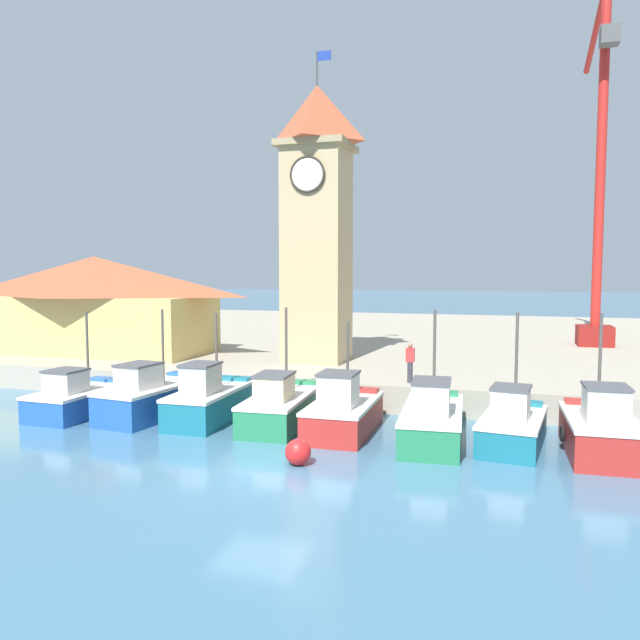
{
  "coord_description": "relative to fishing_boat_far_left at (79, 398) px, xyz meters",
  "views": [
    {
      "loc": [
        6.56,
        -15.95,
        5.73
      ],
      "look_at": [
        -1.26,
        9.99,
        3.5
      ],
      "focal_mm": 35.0,
      "sensor_mm": 36.0,
      "label": 1
    }
  ],
  "objects": [
    {
      "name": "warehouse_left",
      "position": [
        -5.79,
        8.93,
        3.17
      ],
      "size": [
        12.98,
        5.79,
        5.28
      ],
      "color": "tan",
      "rests_on": "quay_wharf"
    },
    {
      "name": "port_crane_near",
      "position": [
        21.08,
        20.08,
        8.65
      ],
      "size": [
        2.0,
        7.86,
        21.27
      ],
      "color": "maroon",
      "rests_on": "quay_wharf"
    },
    {
      "name": "fishing_boat_right_inner",
      "position": [
        16.28,
        0.34,
        0.03
      ],
      "size": [
        2.35,
        4.32,
        4.31
      ],
      "color": "#196B7F",
      "rests_on": "ground"
    },
    {
      "name": "mooring_buoy",
      "position": [
        10.27,
        -3.47,
        -0.28
      ],
      "size": [
        0.77,
        0.77,
        0.77
      ],
      "primitive_type": "sphere",
      "color": "red",
      "rests_on": "ground"
    },
    {
      "name": "quay_wharf",
      "position": [
        9.47,
        23.59,
        -0.1
      ],
      "size": [
        120.0,
        40.0,
        1.13
      ],
      "primitive_type": "cube",
      "color": "#A89E89",
      "rests_on": "ground"
    },
    {
      "name": "fishing_boat_right_outer",
      "position": [
        18.86,
        0.07,
        0.13
      ],
      "size": [
        2.22,
        4.25,
        4.37
      ],
      "color": "#AD2823",
      "rests_on": "ground"
    },
    {
      "name": "fishing_boat_center",
      "position": [
        10.63,
        0.35,
        0.09
      ],
      "size": [
        2.16,
        4.39,
        3.88
      ],
      "color": "#AD2823",
      "rests_on": "ground"
    },
    {
      "name": "dock_worker_near_tower",
      "position": [
        12.32,
        4.59,
        1.31
      ],
      "size": [
        0.34,
        0.22,
        1.62
      ],
      "color": "#33333D",
      "rests_on": "quay_wharf"
    },
    {
      "name": "fishing_boat_left_outer",
      "position": [
        2.95,
        0.57,
        0.12
      ],
      "size": [
        2.62,
        5.09,
        4.14
      ],
      "color": "#2356A8",
      "rests_on": "ground"
    },
    {
      "name": "fishing_boat_mid_right",
      "position": [
        13.73,
        0.19,
        0.08
      ],
      "size": [
        2.23,
        5.24,
        4.34
      ],
      "color": "#237A4C",
      "rests_on": "ground"
    },
    {
      "name": "clock_tower",
      "position": [
        6.95,
        9.26,
        7.62
      ],
      "size": [
        3.43,
        3.43,
        15.07
      ],
      "color": "tan",
      "rests_on": "quay_wharf"
    },
    {
      "name": "fishing_boat_mid_left",
      "position": [
        8.13,
        0.88,
        0.04
      ],
      "size": [
        2.24,
        5.24,
        4.29
      ],
      "color": "#237A4C",
      "rests_on": "ground"
    },
    {
      "name": "fishing_boat_far_left",
      "position": [
        0.0,
        0.0,
        0.0
      ],
      "size": [
        2.29,
        4.31,
        4.03
      ],
      "color": "#2356A8",
      "rests_on": "ground"
    },
    {
      "name": "ground_plane",
      "position": [
        9.47,
        -4.4,
        -0.66
      ],
      "size": [
        300.0,
        300.0,
        0.0
      ],
      "primitive_type": "plane",
      "color": "teal"
    },
    {
      "name": "fishing_boat_left_inner",
      "position": [
        5.35,
        0.63,
        0.12
      ],
      "size": [
        2.04,
        4.68,
        4.03
      ],
      "color": "#196B7F",
      "rests_on": "ground"
    }
  ]
}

